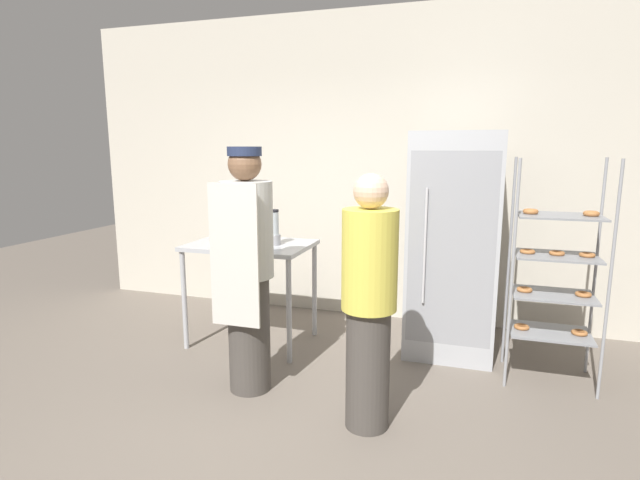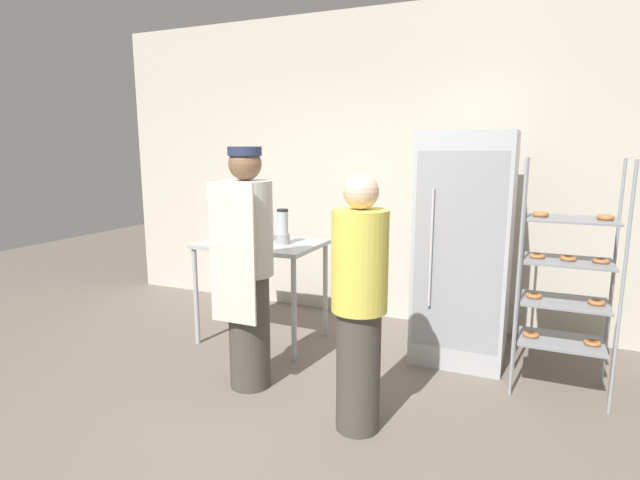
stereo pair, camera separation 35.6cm
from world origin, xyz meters
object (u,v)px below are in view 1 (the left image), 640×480
baking_rack (555,274)px  blender_pitcher (273,229)px  person_customer (369,302)px  donut_box (243,237)px  refrigerator (453,245)px  person_baker (247,268)px

baking_rack → blender_pitcher: baking_rack is taller
baking_rack → person_customer: baking_rack is taller
donut_box → person_customer: 1.76m
refrigerator → person_customer: refrigerator is taller
baking_rack → person_baker: 2.26m
blender_pitcher → person_baker: 0.87m
person_baker → person_customer: person_baker is taller
person_customer → person_baker: bearing=166.3°
donut_box → person_baker: size_ratio=0.16×
baking_rack → person_baker: bearing=-158.4°
refrigerator → baking_rack: size_ratio=1.12×
refrigerator → person_customer: bearing=-106.5°
blender_pitcher → person_customer: bearing=-44.6°
baking_rack → donut_box: (-2.55, 0.02, 0.13)m
refrigerator → baking_rack: 0.84m
donut_box → blender_pitcher: bearing=-2.1°
baking_rack → refrigerator: bearing=154.4°
donut_box → person_baker: person_baker is taller
person_baker → person_customer: (0.93, -0.23, -0.10)m
baking_rack → person_customer: (-1.17, -1.06, -0.01)m
blender_pitcher → person_customer: 1.54m
person_customer → refrigerator: bearing=73.5°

